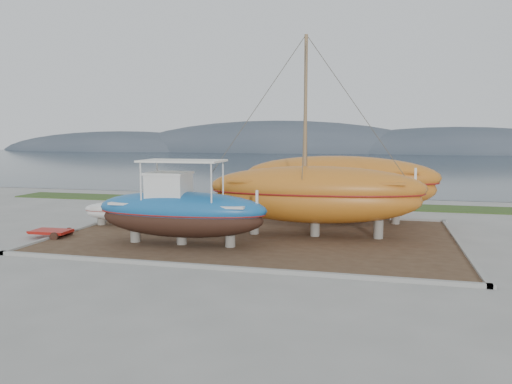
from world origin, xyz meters
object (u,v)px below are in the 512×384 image
(blue_caique, at_px, (181,203))
(red_trailer, at_px, (51,234))
(orange_sailboat, at_px, (316,137))
(white_dinghy, at_px, (123,213))
(orange_bare_hull, at_px, (338,190))

(blue_caique, distance_m, red_trailer, 6.83)
(orange_sailboat, bearing_deg, white_dinghy, 173.62)
(orange_sailboat, distance_m, red_trailer, 13.25)
(white_dinghy, xyz_separation_m, orange_sailboat, (10.33, -0.52, 4.05))
(orange_sailboat, relative_size, orange_bare_hull, 0.94)
(orange_sailboat, distance_m, orange_bare_hull, 5.40)
(orange_sailboat, bearing_deg, red_trailer, -168.82)
(white_dinghy, relative_size, red_trailer, 1.54)
(orange_sailboat, height_order, red_trailer, orange_sailboat)
(blue_caique, xyz_separation_m, orange_bare_hull, (6.12, 7.71, -0.09))
(blue_caique, distance_m, white_dinghy, 6.27)
(blue_caique, relative_size, white_dinghy, 1.90)
(orange_sailboat, relative_size, red_trailer, 3.87)
(white_dinghy, height_order, orange_sailboat, orange_sailboat)
(orange_bare_hull, xyz_separation_m, red_trailer, (-12.74, -7.66, -1.63))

